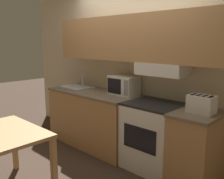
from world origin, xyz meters
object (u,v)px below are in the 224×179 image
(microwave, at_px, (124,85))
(dining_table, at_px, (2,141))
(stove_range, at_px, (154,136))
(toaster, at_px, (202,104))
(sink_basin, at_px, (76,87))

(microwave, height_order, dining_table, microwave)
(stove_range, relative_size, dining_table, 0.90)
(microwave, relative_size, toaster, 1.46)
(toaster, xyz_separation_m, sink_basin, (-2.22, 0.01, -0.08))
(sink_basin, bearing_deg, dining_table, -64.91)
(stove_range, distance_m, sink_basin, 1.66)
(stove_range, bearing_deg, microwave, 168.12)
(stove_range, height_order, sink_basin, sink_basin)
(sink_basin, bearing_deg, stove_range, 0.51)
(microwave, xyz_separation_m, toaster, (1.27, -0.16, -0.04))
(stove_range, height_order, toaster, toaster)
(stove_range, height_order, microwave, microwave)
(toaster, xyz_separation_m, dining_table, (-1.47, -1.60, -0.37))
(toaster, bearing_deg, dining_table, -132.43)
(dining_table, bearing_deg, sink_basin, 115.09)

